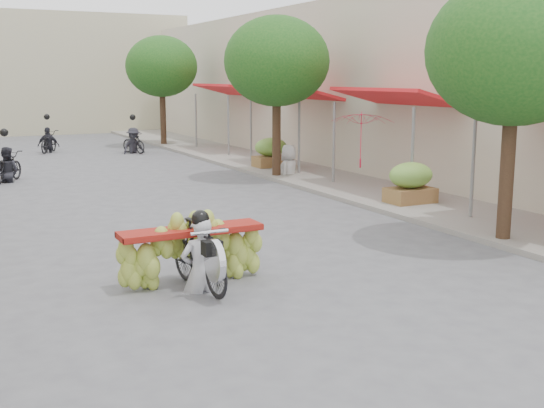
{
  "coord_description": "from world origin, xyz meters",
  "views": [
    {
      "loc": [
        -4.72,
        -5.81,
        3.3
      ],
      "look_at": [
        0.57,
        4.71,
        1.1
      ],
      "focal_mm": 45.0,
      "sensor_mm": 36.0,
      "label": 1
    }
  ],
  "objects": [
    {
      "name": "shophouse_row_right",
      "position": [
        11.99,
        14.0,
        3.0
      ],
      "size": [
        9.77,
        40.0,
        6.0
      ],
      "color": "#BCB19C",
      "rests_on": "ground"
    },
    {
      "name": "far_building",
      "position": [
        0.0,
        38.0,
        3.5
      ],
      "size": [
        20.0,
        6.0,
        7.0
      ],
      "primitive_type": "cube",
      "color": "#BBB493",
      "rests_on": "ground"
    },
    {
      "name": "produce_crate_far",
      "position": [
        6.2,
        16.0,
        0.71
      ],
      "size": [
        1.2,
        0.88,
        1.16
      ],
      "color": "brown",
      "rests_on": "ground"
    },
    {
      "name": "bg_motorbike_c",
      "position": [
        -0.05,
        25.52,
        0.78
      ],
      "size": [
        1.35,
        1.81,
        1.95
      ],
      "color": "black",
      "rests_on": "ground"
    },
    {
      "name": "pedestrian",
      "position": [
        5.96,
        14.16,
        1.09
      ],
      "size": [
        1.1,
        1.04,
        1.94
      ],
      "rotation": [
        0.0,
        0.0,
        3.81
      ],
      "color": "silver",
      "rests_on": "ground"
    },
    {
      "name": "bg_motorbike_a",
      "position": [
        -2.62,
        17.18,
        0.73
      ],
      "size": [
        1.46,
        1.79,
        1.95
      ],
      "color": "black",
      "rests_on": "ground"
    },
    {
      "name": "street_tree_near",
      "position": [
        5.4,
        4.0,
        3.78
      ],
      "size": [
        3.4,
        3.4,
        5.25
      ],
      "color": "#3A2719",
      "rests_on": "ground"
    },
    {
      "name": "ground",
      "position": [
        0.0,
        0.0,
        0.0
      ],
      "size": [
        120.0,
        120.0,
        0.0
      ],
      "primitive_type": "plane",
      "color": "#5B5B60",
      "rests_on": "ground"
    },
    {
      "name": "market_umbrella",
      "position": [
        5.92,
        9.83,
        2.39
      ],
      "size": [
        2.12,
        2.12,
        1.57
      ],
      "rotation": [
        0.0,
        0.0,
        0.26
      ],
      "color": "red",
      "rests_on": "ground"
    },
    {
      "name": "bg_motorbike_b",
      "position": [
        3.24,
        23.54,
        0.86
      ],
      "size": [
        1.18,
        1.65,
        1.95
      ],
      "color": "black",
      "rests_on": "ground"
    },
    {
      "name": "banana_motorbike",
      "position": [
        -1.11,
        4.03,
        0.72
      ],
      "size": [
        2.32,
        1.94,
        2.17
      ],
      "color": "black",
      "rests_on": "ground"
    },
    {
      "name": "sidewalk_right",
      "position": [
        7.0,
        15.0,
        0.06
      ],
      "size": [
        4.0,
        60.0,
        0.12
      ],
      "primitive_type": "cube",
      "color": "gray",
      "rests_on": "ground"
    },
    {
      "name": "street_tree_far",
      "position": [
        5.4,
        26.0,
        3.78
      ],
      "size": [
        3.4,
        3.4,
        5.25
      ],
      "color": "#3A2719",
      "rests_on": "ground"
    },
    {
      "name": "produce_crate_mid",
      "position": [
        6.2,
        8.0,
        0.71
      ],
      "size": [
        1.2,
        0.88,
        1.16
      ],
      "color": "brown",
      "rests_on": "ground"
    },
    {
      "name": "street_tree_mid",
      "position": [
        5.4,
        14.0,
        3.78
      ],
      "size": [
        3.4,
        3.4,
        5.25
      ],
      "color": "#3A2719",
      "rests_on": "ground"
    }
  ]
}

